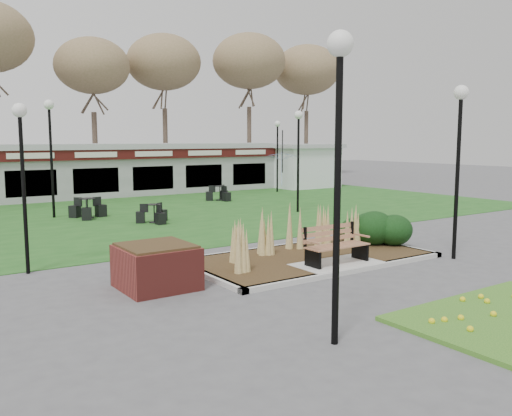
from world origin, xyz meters
TOP-DOWN VIEW (x-y plane):
  - ground at (0.00, 0.00)m, footprint 100.00×100.00m
  - lawn at (0.00, 12.00)m, footprint 34.00×16.00m
  - planting_bed at (1.27, 1.35)m, footprint 6.75×3.40m
  - park_bench at (0.00, 0.25)m, footprint 1.70×0.66m
  - brick_planter at (-4.40, 1.00)m, footprint 1.50×1.50m
  - food_pavilion at (0.00, 19.96)m, footprint 24.60×3.40m
  - service_hut at (13.50, 18.00)m, footprint 4.40×3.40m
  - tree_backdrop at (0.00, 28.00)m, footprint 47.24×5.24m
  - lamp_post_near_left at (-3.42, -3.50)m, footprint 0.39×0.39m
  - lamp_post_near_right at (3.30, -0.80)m, footprint 0.38×0.38m
  - lamp_post_mid_left at (-6.40, 3.88)m, footprint 0.33×0.33m
  - lamp_post_mid_right at (5.61, 8.71)m, footprint 0.36×0.36m
  - lamp_post_far_right at (10.21, 16.41)m, footprint 0.35×0.35m
  - lamp_post_far_left at (-3.56, 12.92)m, footprint 0.39×0.39m
  - bistro_set_a at (-0.78, 9.36)m, footprint 1.32×1.17m
  - bistro_set_c at (-2.49, 11.99)m, footprint 1.41×1.48m
  - bistro_set_d at (5.06, 14.42)m, footprint 1.40×1.30m
  - patio_umbrella at (8.00, 13.00)m, footprint 2.15×2.18m

SIDE VIEW (x-z plane):
  - ground at x=0.00m, z-range 0.00..0.00m
  - lawn at x=0.00m, z-range 0.00..0.02m
  - bistro_set_a at x=-0.78m, z-range -0.10..0.61m
  - bistro_set_d at x=5.06m, z-range -0.11..0.64m
  - bistro_set_c at x=-2.49m, z-range -0.11..0.68m
  - planting_bed at x=1.27m, z-range -0.27..1.00m
  - brick_planter at x=-4.40m, z-range 0.00..0.95m
  - park_bench at x=0.00m, z-range 0.12..1.05m
  - service_hut at x=13.50m, z-range 0.04..2.86m
  - food_pavilion at x=0.00m, z-range 0.03..2.93m
  - patio_umbrella at x=8.00m, z-range 0.34..2.85m
  - lamp_post_mid_left at x=-6.40m, z-range 0.91..4.88m
  - lamp_post_far_right at x=10.21m, z-range 0.97..5.19m
  - lamp_post_mid_right at x=5.61m, z-range 1.00..5.35m
  - lamp_post_near_right at x=3.30m, z-range 1.04..5.57m
  - lamp_post_far_left at x=-3.56m, z-range 1.07..5.76m
  - lamp_post_near_left at x=-3.42m, z-range 1.08..5.81m
  - tree_backdrop at x=0.00m, z-range 3.18..13.54m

